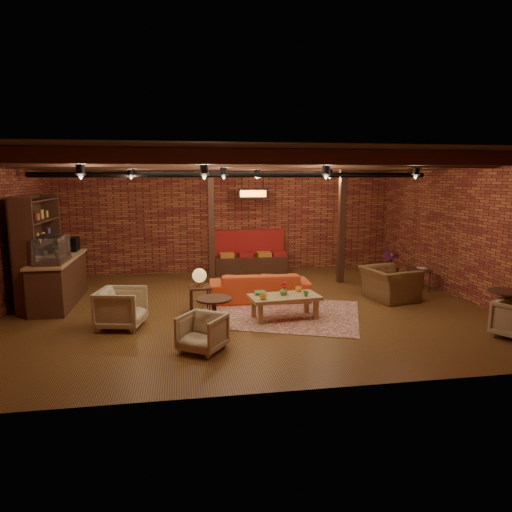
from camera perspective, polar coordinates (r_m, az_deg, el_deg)
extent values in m
plane|color=#361C0D|center=(9.98, -1.00, -6.43)|extent=(10.00, 10.00, 0.00)
cube|color=black|center=(9.59, -1.05, 12.25)|extent=(10.00, 8.00, 0.02)
cube|color=maroon|center=(13.61, -3.48, 4.75)|extent=(10.00, 0.02, 3.20)
cube|color=maroon|center=(5.78, 4.76, -2.07)|extent=(10.00, 0.02, 3.20)
cube|color=maroon|center=(11.50, 24.50, 2.98)|extent=(0.02, 8.00, 3.20)
cylinder|color=black|center=(11.17, -2.25, 10.10)|extent=(9.60, 0.12, 0.12)
cube|color=black|center=(12.17, -5.62, 4.13)|extent=(0.16, 0.16, 3.20)
cube|color=black|center=(12.28, 10.65, 4.06)|extent=(0.16, 0.16, 3.20)
imported|color=#337F33|center=(11.11, -22.86, 0.90)|extent=(0.35, 0.39, 0.30)
cube|color=orange|center=(12.75, -0.38, 7.81)|extent=(0.86, 0.06, 0.30)
cube|color=maroon|center=(9.55, 2.82, -7.16)|extent=(3.92, 3.48, 0.01)
imported|color=#C23F1B|center=(10.44, 0.42, -3.83)|extent=(2.31, 1.01, 0.66)
cube|color=#997947|center=(9.11, 3.58, -5.15)|extent=(1.45, 0.84, 0.07)
cube|color=#997947|center=(8.78, 0.54, -7.31)|extent=(0.09, 0.09, 0.41)
cube|color=#997947|center=(9.16, 7.49, -6.67)|extent=(0.09, 0.09, 0.41)
cube|color=#997947|center=(9.23, -0.32, -6.46)|extent=(0.09, 0.09, 0.41)
cube|color=#997947|center=(9.59, 6.33, -5.90)|extent=(0.09, 0.09, 0.41)
imported|color=gold|center=(8.78, 0.89, -5.11)|extent=(0.15, 0.15, 0.11)
imported|color=#518D40|center=(9.07, 6.25, -4.70)|extent=(0.12, 0.12, 0.10)
imported|color=gold|center=(9.42, 5.36, -4.13)|extent=(0.15, 0.15, 0.11)
imported|color=#518D40|center=(9.16, 0.52, -4.64)|extent=(0.26, 0.26, 0.06)
imported|color=#518D40|center=(9.13, 3.47, -4.46)|extent=(0.14, 0.14, 0.13)
sphere|color=#B71314|center=(9.10, 3.48, -3.65)|extent=(0.10, 0.10, 0.10)
cube|color=black|center=(9.58, -7.06, -3.91)|extent=(0.48, 0.48, 0.04)
cylinder|color=black|center=(9.65, -7.02, -5.50)|extent=(0.04, 0.04, 0.51)
cylinder|color=olive|center=(9.58, -7.06, -3.73)|extent=(0.15, 0.15, 0.02)
cylinder|color=olive|center=(9.56, -7.07, -3.29)|extent=(0.04, 0.04, 0.21)
sphere|color=gold|center=(9.53, -7.09, -2.42)|extent=(0.30, 0.30, 0.30)
cylinder|color=black|center=(8.20, -5.28, -5.36)|extent=(0.64, 0.64, 0.04)
cylinder|color=black|center=(8.29, -5.24, -7.50)|extent=(0.09, 0.09, 0.62)
cylinder|color=black|center=(8.39, -5.21, -9.53)|extent=(0.38, 0.38, 0.04)
imported|color=beige|center=(8.94, -16.49, -6.03)|extent=(0.90, 0.94, 0.82)
imported|color=beige|center=(7.52, -6.74, -9.29)|extent=(0.89, 0.87, 0.67)
imported|color=brown|center=(10.91, 16.34, -2.70)|extent=(0.96, 1.27, 1.01)
cube|color=black|center=(11.99, 19.69, -1.63)|extent=(0.56, 0.56, 0.04)
cylinder|color=black|center=(12.05, 19.61, -2.92)|extent=(0.04, 0.04, 0.51)
imported|color=black|center=(11.99, 19.70, -1.47)|extent=(0.21, 0.27, 0.02)
cylinder|color=black|center=(9.43, 28.92, -3.96)|extent=(0.65, 0.65, 0.04)
cylinder|color=black|center=(9.51, 28.73, -6.11)|extent=(0.10, 0.10, 0.71)
cylinder|color=black|center=(9.61, 28.56, -8.17)|extent=(0.39, 0.39, 0.04)
imported|color=#4C7F4C|center=(12.90, 16.60, 2.42)|extent=(1.66, 1.66, 2.45)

